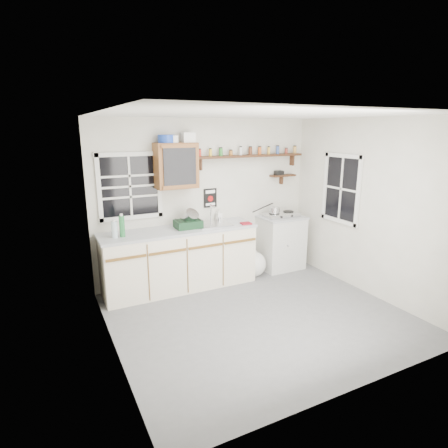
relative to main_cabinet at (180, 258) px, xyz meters
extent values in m
cube|color=#5A5A5D|center=(0.58, -1.30, -0.47)|extent=(3.60, 3.20, 0.02)
cube|color=white|center=(0.58, -1.30, 2.05)|extent=(3.60, 3.20, 0.02)
cube|color=#AFAC9D|center=(-1.23, -1.30, 0.79)|extent=(0.02, 3.20, 2.50)
cube|color=#AFAC9D|center=(2.40, -1.30, 0.79)|extent=(0.02, 3.20, 2.50)
cube|color=#AFAC9D|center=(0.58, 0.31, 0.79)|extent=(3.60, 0.02, 2.50)
cube|color=#AFAC9D|center=(0.58, -2.91, 0.79)|extent=(3.60, 0.02, 2.50)
cube|color=beige|center=(0.00, 0.00, -0.02)|extent=(2.27, 0.60, 0.88)
cube|color=#A0A3A8|center=(0.00, 0.00, 0.44)|extent=(2.31, 0.62, 0.04)
cube|color=brown|center=(-0.85, -0.31, 0.24)|extent=(0.53, 0.02, 0.03)
cube|color=brown|center=(-0.28, -0.31, 0.24)|extent=(0.53, 0.02, 0.03)
cube|color=brown|center=(0.28, -0.31, 0.24)|extent=(0.53, 0.02, 0.03)
cube|color=brown|center=(0.85, -0.31, 0.24)|extent=(0.53, 0.02, 0.03)
cube|color=beige|center=(1.83, 0.03, -0.02)|extent=(0.70, 0.55, 0.88)
cube|color=#A0A3A8|center=(1.83, 0.03, 0.43)|extent=(0.73, 0.57, 0.03)
cube|color=#B9B9BE|center=(0.53, 0.00, 0.46)|extent=(0.52, 0.44, 0.03)
cylinder|color=#B9B9BE|center=(0.58, 0.16, 0.60)|extent=(0.02, 0.02, 0.28)
cylinder|color=#B9B9BE|center=(0.58, 0.10, 0.73)|extent=(0.02, 0.14, 0.02)
cube|color=brown|center=(0.03, 0.15, 1.36)|extent=(0.60, 0.30, 0.65)
cube|color=black|center=(0.03, -0.01, 1.36)|extent=(0.48, 0.02, 0.52)
cylinder|color=#193AA4|center=(-0.10, 0.15, 1.74)|extent=(0.24, 0.24, 0.11)
cube|color=silver|center=(0.23, 0.15, 1.76)|extent=(0.18, 0.15, 0.14)
cylinder|color=silver|center=(0.00, 0.10, 1.74)|extent=(0.12, 0.12, 0.10)
cube|color=#331E0E|center=(1.31, 0.21, 1.46)|extent=(1.91, 0.18, 0.04)
cube|color=#331E0E|center=(0.45, 0.25, 1.36)|extent=(0.03, 0.10, 0.18)
cube|color=#331E0E|center=(2.17, 0.25, 1.36)|extent=(0.03, 0.10, 0.18)
cylinder|color=red|center=(0.43, 0.21, 1.53)|extent=(0.04, 0.04, 0.10)
cylinder|color=black|center=(0.43, 0.21, 1.59)|extent=(0.04, 0.04, 0.02)
cylinder|color=gold|center=(0.61, 0.21, 1.53)|extent=(0.04, 0.04, 0.10)
cylinder|color=black|center=(0.61, 0.21, 1.59)|extent=(0.04, 0.04, 0.02)
cylinder|color=#267226|center=(0.78, 0.21, 1.53)|extent=(0.06, 0.06, 0.11)
cylinder|color=black|center=(0.78, 0.21, 1.60)|extent=(0.05, 0.05, 0.02)
cylinder|color=#99591E|center=(0.96, 0.21, 1.51)|extent=(0.06, 0.06, 0.07)
cylinder|color=black|center=(0.96, 0.21, 1.56)|extent=(0.05, 0.05, 0.02)
cylinder|color=silver|center=(1.13, 0.21, 1.54)|extent=(0.05, 0.05, 0.12)
cylinder|color=black|center=(1.13, 0.21, 1.61)|extent=(0.04, 0.04, 0.02)
cylinder|color=#4C2614|center=(1.31, 0.21, 1.54)|extent=(0.06, 0.06, 0.12)
cylinder|color=black|center=(1.31, 0.21, 1.60)|extent=(0.05, 0.05, 0.02)
cylinder|color=#B24C19|center=(1.48, 0.21, 1.54)|extent=(0.06, 0.06, 0.12)
cylinder|color=black|center=(1.48, 0.21, 1.60)|extent=(0.05, 0.05, 0.02)
cylinder|color=gold|center=(1.66, 0.21, 1.53)|extent=(0.04, 0.04, 0.11)
cylinder|color=black|center=(1.66, 0.21, 1.60)|extent=(0.04, 0.04, 0.02)
cylinder|color=#334C8C|center=(1.83, 0.21, 1.54)|extent=(0.05, 0.05, 0.12)
cylinder|color=black|center=(1.83, 0.21, 1.61)|extent=(0.05, 0.05, 0.02)
cylinder|color=maroon|center=(2.01, 0.21, 1.52)|extent=(0.05, 0.05, 0.08)
cylinder|color=black|center=(2.01, 0.21, 1.57)|extent=(0.04, 0.04, 0.02)
cylinder|color=#BF8C3F|center=(2.19, 0.21, 1.53)|extent=(0.05, 0.05, 0.11)
cylinder|color=black|center=(2.19, 0.21, 1.60)|extent=(0.05, 0.05, 0.02)
cube|color=#331E0E|center=(1.96, 0.22, 1.11)|extent=(0.45, 0.15, 0.03)
cube|color=#331E0E|center=(1.96, 0.26, 1.03)|extent=(0.03, 0.08, 0.14)
cube|color=black|center=(1.88, 0.22, 1.16)|extent=(0.14, 0.10, 0.07)
cube|color=black|center=(0.63, 0.29, 0.82)|extent=(0.22, 0.01, 0.30)
cube|color=white|center=(0.63, 0.28, 0.92)|extent=(0.16, 0.00, 0.05)
cylinder|color=#A50C0C|center=(0.63, 0.28, 0.81)|extent=(0.09, 0.01, 0.09)
cube|color=white|center=(0.63, 0.28, 0.72)|extent=(0.16, 0.00, 0.04)
cube|color=black|center=(-0.62, 0.29, 1.09)|extent=(0.85, 0.02, 0.90)
cube|color=silver|center=(-0.62, 0.29, 1.09)|extent=(0.93, 0.03, 0.98)
cube|color=black|center=(2.37, -0.75, 0.99)|extent=(0.02, 0.70, 1.00)
cube|color=silver|center=(2.37, -0.75, 0.99)|extent=(0.03, 0.78, 1.08)
cylinder|color=#ADC4CB|center=(-0.93, -0.05, 0.57)|extent=(0.08, 0.08, 0.23)
cylinder|color=silver|center=(-0.93, -0.05, 0.70)|extent=(0.04, 0.04, 0.03)
cylinder|color=#256F37|center=(-0.83, -0.05, 0.60)|extent=(0.07, 0.07, 0.29)
cylinder|color=silver|center=(-0.83, -0.05, 0.76)|extent=(0.04, 0.04, 0.03)
cube|color=black|center=(0.14, 0.00, 0.52)|extent=(0.39, 0.29, 0.11)
cylinder|color=#B9B9BE|center=(0.19, 0.00, 0.63)|extent=(0.28, 0.29, 0.23)
imported|color=silver|center=(0.75, 0.22, 0.55)|extent=(0.09, 0.09, 0.18)
cube|color=maroon|center=(1.01, -0.19, 0.47)|extent=(0.17, 0.15, 0.02)
cube|color=#B9B9BE|center=(1.81, 0.01, 0.48)|extent=(0.59, 0.33, 0.07)
cylinder|color=black|center=(1.67, 0.01, 0.53)|extent=(0.17, 0.17, 0.01)
cylinder|color=black|center=(1.96, 0.01, 0.53)|extent=(0.17, 0.17, 0.01)
cylinder|color=#B9B9BE|center=(1.67, 0.01, 0.57)|extent=(0.17, 0.17, 0.11)
cylinder|color=black|center=(1.50, 0.09, 0.62)|extent=(0.31, 0.17, 0.17)
ellipsoid|color=silver|center=(1.23, -0.10, -0.27)|extent=(0.41, 0.37, 0.43)
cone|color=silver|center=(1.25, -0.10, -0.07)|extent=(0.12, 0.12, 0.12)
camera|label=1|loc=(-1.78, -5.02, 1.88)|focal=30.00mm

